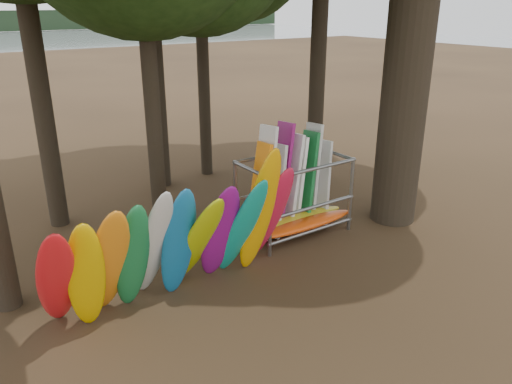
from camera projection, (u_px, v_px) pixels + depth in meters
ground at (273, 276)px, 11.04m from camera, size 120.00×120.00×0.00m
kayak_row at (178, 244)px, 9.72m from camera, size 5.45×2.01×3.17m
storage_rack at (293, 198)px, 12.86m from camera, size 3.14×1.62×2.92m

